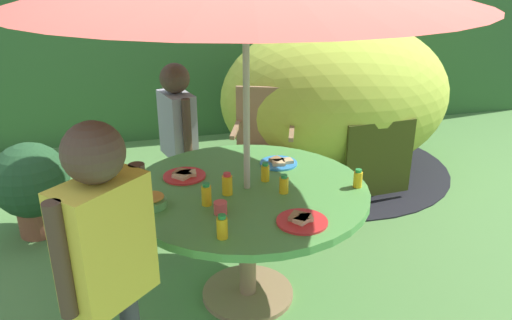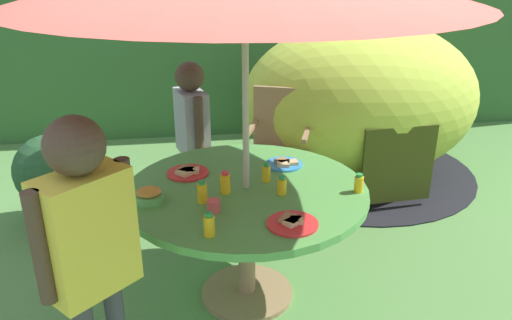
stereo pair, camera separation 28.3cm
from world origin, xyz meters
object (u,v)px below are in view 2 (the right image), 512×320
object	(u,v)px
juice_bottle_far_right	(282,186)
cup_near	(214,206)
plate_mid_right	(292,223)
juice_bottle_near_left	(209,225)
garden_table	(246,205)
snack_bowl	(149,195)
juice_bottle_center_back	(202,192)
wooden_chair	(280,142)
child_in_grey_shirt	(192,123)
plate_center_front	(284,164)
dome_tent	(360,100)
juice_bottle_front_edge	(359,183)
juice_bottle_near_right	(266,173)
potted_plant	(52,174)
plate_mid_left	(188,172)
child_in_yellow_shirt	(87,234)
juice_bottle_far_left	(225,183)

from	to	relation	value
juice_bottle_far_right	cup_near	bearing A→B (deg)	-158.45
plate_mid_right	juice_bottle_near_left	xyz separation A→B (m)	(-0.41, -0.05, 0.05)
garden_table	snack_bowl	distance (m)	0.56
plate_mid_right	juice_bottle_center_back	size ratio (longest dim) A/B	2.05
wooden_chair	garden_table	bearing A→B (deg)	-90.00
child_in_grey_shirt	plate_center_front	size ratio (longest dim) A/B	5.36
wooden_chair	snack_bowl	bearing A→B (deg)	-107.32
garden_table	juice_bottle_center_back	size ratio (longest dim) A/B	11.04
dome_tent	juice_bottle_front_edge	xyz separation A→B (m)	(-0.66, -1.91, 0.08)
garden_table	juice_bottle_near_left	world-z (taller)	juice_bottle_near_left
juice_bottle_near_left	garden_table	bearing A→B (deg)	64.69
juice_bottle_near_right	juice_bottle_near_left	bearing A→B (deg)	-122.54
snack_bowl	juice_bottle_far_right	world-z (taller)	juice_bottle_far_right
garden_table	juice_bottle_far_right	size ratio (longest dim) A/B	12.71
garden_table	juice_bottle_near_left	size ratio (longest dim) A/B	11.44
potted_plant	plate_center_front	bearing A→B (deg)	-27.13
juice_bottle_near_left	juice_bottle_center_back	size ratio (longest dim) A/B	0.96
plate_mid_left	juice_bottle_far_right	bearing A→B (deg)	-34.13
potted_plant	plate_mid_right	world-z (taller)	plate_mid_right
potted_plant	juice_bottle_center_back	bearing A→B (deg)	-48.99
plate_mid_right	juice_bottle_far_right	bearing A→B (deg)	88.07
plate_mid_left	juice_bottle_front_edge	size ratio (longest dim) A/B	2.32
potted_plant	plate_center_front	xyz separation A→B (m)	(1.63, -0.84, 0.34)
plate_mid_left	child_in_yellow_shirt	bearing A→B (deg)	-114.36
child_in_yellow_shirt	plate_mid_left	world-z (taller)	child_in_yellow_shirt
child_in_yellow_shirt	juice_bottle_center_back	size ratio (longest dim) A/B	11.28
garden_table	dome_tent	bearing A→B (deg)	54.25
juice_bottle_near_right	juice_bottle_far_right	size ratio (longest dim) A/B	1.04
dome_tent	potted_plant	distance (m)	2.73
dome_tent	potted_plant	xyz separation A→B (m)	(-2.63, -0.65, -0.30)
juice_bottle_far_right	cup_near	xyz separation A→B (m)	(-0.38, -0.15, -0.02)
garden_table	juice_bottle_near_right	xyz separation A→B (m)	(0.12, 0.07, 0.17)
plate_mid_left	juice_bottle_near_right	size ratio (longest dim) A/B	2.23
snack_bowl	juice_bottle_far_left	bearing A→B (deg)	6.78
dome_tent	child_in_yellow_shirt	world-z (taller)	dome_tent
garden_table	plate_mid_left	distance (m)	0.42
dome_tent	juice_bottle_far_right	size ratio (longest dim) A/B	22.23
snack_bowl	juice_bottle_near_left	size ratio (longest dim) A/B	1.28
garden_table	juice_bottle_center_back	xyz separation A→B (m)	(-0.25, -0.15, 0.17)
dome_tent	juice_bottle_far_right	distance (m)	2.18
dome_tent	snack_bowl	bearing A→B (deg)	-138.53
plate_center_front	juice_bottle_far_right	size ratio (longest dim) A/B	2.16
potted_plant	juice_bottle_center_back	size ratio (longest dim) A/B	5.73
plate_mid_right	juice_bottle_far_left	distance (m)	0.50
juice_bottle_near_left	juice_bottle_far_right	xyz separation A→B (m)	(0.42, 0.39, -0.01)
dome_tent	potted_plant	bearing A→B (deg)	-170.59
child_in_yellow_shirt	dome_tent	bearing A→B (deg)	7.88
snack_bowl	dome_tent	bearing A→B (deg)	45.99
plate_center_front	juice_bottle_center_back	bearing A→B (deg)	-140.64
potted_plant	snack_bowl	xyz separation A→B (m)	(0.82, -1.22, 0.36)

